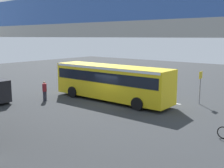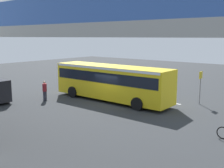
% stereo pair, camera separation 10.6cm
% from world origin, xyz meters
% --- Properties ---
extents(ground, '(80.00, 80.00, 0.00)m').
position_xyz_m(ground, '(0.00, 0.00, 0.00)').
color(ground, '#2D3033').
extents(city_bus, '(11.54, 2.85, 3.15)m').
position_xyz_m(city_bus, '(0.50, -0.83, 1.88)').
color(city_bus, yellow).
rests_on(city_bus, ground).
extents(pedestrian, '(0.38, 0.38, 1.79)m').
position_xyz_m(pedestrian, '(5.10, 2.96, 0.89)').
color(pedestrian, '#2D2D38').
rests_on(pedestrian, ground).
extents(traffic_sign, '(0.08, 0.60, 2.80)m').
position_xyz_m(traffic_sign, '(-6.16, -4.61, 1.89)').
color(traffic_sign, slate).
rests_on(traffic_sign, ground).
extents(lane_dash_leftmost, '(2.00, 0.20, 0.01)m').
position_xyz_m(lane_dash_leftmost, '(-4.00, -3.47, 0.00)').
color(lane_dash_leftmost, silver).
rests_on(lane_dash_leftmost, ground).
extents(lane_dash_left, '(2.00, 0.20, 0.01)m').
position_xyz_m(lane_dash_left, '(0.00, -3.47, 0.00)').
color(lane_dash_left, silver).
rests_on(lane_dash_left, ground).
extents(lane_dash_centre, '(2.00, 0.20, 0.01)m').
position_xyz_m(lane_dash_centre, '(4.00, -3.47, 0.00)').
color(lane_dash_centre, silver).
rests_on(lane_dash_centre, ground).
extents(pedestrian_overpass, '(30.56, 2.60, 7.28)m').
position_xyz_m(pedestrian_overpass, '(0.00, 9.55, 5.49)').
color(pedestrian_overpass, '#9E9E99').
rests_on(pedestrian_overpass, ground).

